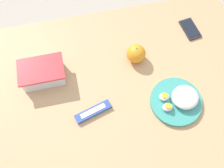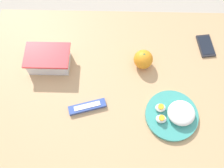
{
  "view_description": "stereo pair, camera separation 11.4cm",
  "coord_description": "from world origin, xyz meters",
  "px_view_note": "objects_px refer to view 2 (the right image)",
  "views": [
    {
      "loc": [
        -0.14,
        -0.47,
        1.77
      ],
      "look_at": [
        -0.04,
        0.0,
        0.74
      ],
      "focal_mm": 42.0,
      "sensor_mm": 36.0,
      "label": 1
    },
    {
      "loc": [
        -0.03,
        -0.48,
        1.77
      ],
      "look_at": [
        -0.04,
        0.0,
        0.74
      ],
      "focal_mm": 42.0,
      "sensor_mm": 36.0,
      "label": 2
    }
  ],
  "objects_px": {
    "food_container": "(49,60)",
    "orange_fruit": "(143,59)",
    "candy_bar": "(87,107)",
    "cell_phone": "(206,46)",
    "rice_plate": "(174,114)"
  },
  "relations": [
    {
      "from": "candy_bar",
      "to": "cell_phone",
      "type": "relative_size",
      "value": 1.27
    },
    {
      "from": "rice_plate",
      "to": "candy_bar",
      "type": "relative_size",
      "value": 1.35
    },
    {
      "from": "orange_fruit",
      "to": "candy_bar",
      "type": "distance_m",
      "value": 0.33
    },
    {
      "from": "food_container",
      "to": "cell_phone",
      "type": "relative_size",
      "value": 1.53
    },
    {
      "from": "orange_fruit",
      "to": "candy_bar",
      "type": "xyz_separation_m",
      "value": [
        -0.24,
        -0.22,
        -0.03
      ]
    },
    {
      "from": "food_container",
      "to": "candy_bar",
      "type": "xyz_separation_m",
      "value": [
        0.18,
        -0.21,
        -0.03
      ]
    },
    {
      "from": "rice_plate",
      "to": "candy_bar",
      "type": "xyz_separation_m",
      "value": [
        -0.37,
        0.03,
        -0.01
      ]
    },
    {
      "from": "rice_plate",
      "to": "food_container",
      "type": "bearing_deg",
      "value": 156.48
    },
    {
      "from": "candy_bar",
      "to": "cell_phone",
      "type": "distance_m",
      "value": 0.63
    },
    {
      "from": "food_container",
      "to": "rice_plate",
      "type": "relative_size",
      "value": 0.89
    },
    {
      "from": "food_container",
      "to": "orange_fruit",
      "type": "relative_size",
      "value": 2.27
    },
    {
      "from": "orange_fruit",
      "to": "cell_phone",
      "type": "relative_size",
      "value": 0.67
    },
    {
      "from": "candy_bar",
      "to": "cell_phone",
      "type": "xyz_separation_m",
      "value": [
        0.55,
        0.32,
        -0.0
      ]
    },
    {
      "from": "food_container",
      "to": "orange_fruit",
      "type": "xyz_separation_m",
      "value": [
        0.43,
        0.01,
        0.01
      ]
    },
    {
      "from": "orange_fruit",
      "to": "candy_bar",
      "type": "bearing_deg",
      "value": -137.68
    }
  ]
}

